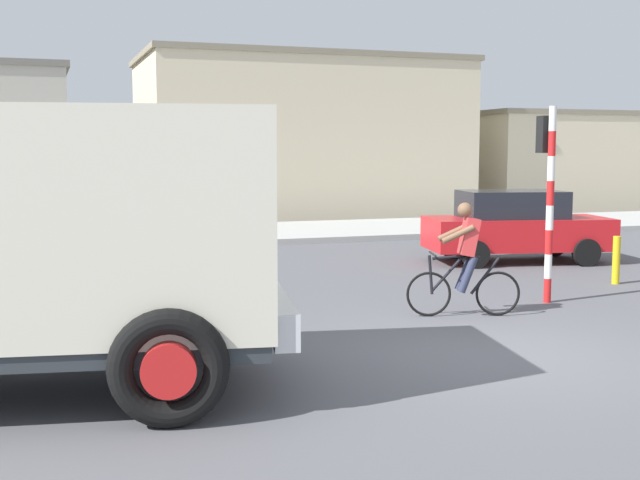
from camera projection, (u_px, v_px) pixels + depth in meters
name	position (u px, v px, depth m)	size (l,w,h in m)	color
ground_plane	(483.00, 355.00, 9.92)	(120.00, 120.00, 0.00)	#56565B
sidewalk_far	(226.00, 234.00, 23.41)	(80.00, 5.00, 0.16)	#ADADA8
truck_foreground	(10.00, 233.00, 8.13)	(5.76, 3.51, 2.90)	silver
cyclist	(465.00, 259.00, 12.14)	(1.67, 0.65, 1.72)	black
traffic_light_pole	(548.00, 177.00, 13.17)	(0.24, 0.43, 3.20)	red
car_red_near	(516.00, 226.00, 18.07)	(4.26, 2.48, 1.60)	red
pedestrian_near_kerb	(66.00, 225.00, 18.01)	(0.34, 0.22, 1.62)	#2D334C
bollard_far	(616.00, 260.00, 15.13)	(0.14, 0.14, 0.90)	gold
building_mid_block	(300.00, 137.00, 31.29)	(12.07, 6.97, 5.97)	beige
building_corner_right	(556.00, 160.00, 35.11)	(8.43, 5.53, 4.10)	beige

